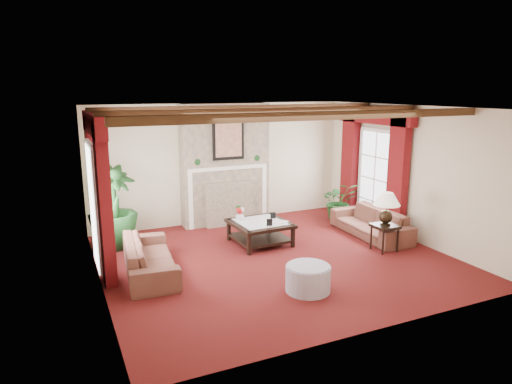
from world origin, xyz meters
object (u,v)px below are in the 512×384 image
ottoman (308,279)px  side_table (384,238)px  potted_palm (114,224)px  sofa_left (149,251)px  sofa_right (371,218)px  coffee_table (260,233)px

ottoman → side_table: bearing=22.9°
potted_palm → side_table: size_ratio=3.69×
potted_palm → sofa_left: bearing=-77.1°
sofa_left → ottoman: size_ratio=2.92×
side_table → ottoman: side_table is taller
potted_palm → sofa_right: bearing=-16.6°
potted_palm → ottoman: (2.41, -3.26, -0.26)m
sofa_right → potted_palm: 5.19m
side_table → ottoman: bearing=-157.1°
sofa_right → ottoman: size_ratio=2.86×
sofa_left → potted_palm: (-0.36, 1.57, 0.08)m
side_table → sofa_left: bearing=170.1°
side_table → ottoman: 2.43m
side_table → ottoman: size_ratio=0.75×
potted_palm → coffee_table: potted_palm is taller
potted_palm → coffee_table: 2.85m
sofa_right → coffee_table: bearing=-100.9°
coffee_table → side_table: side_table is taller
coffee_table → ottoman: (-0.26, -2.28, -0.02)m
sofa_right → coffee_table: 2.37m
sofa_left → sofa_right: size_ratio=1.02×
sofa_left → coffee_table: (2.30, 0.59, -0.16)m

